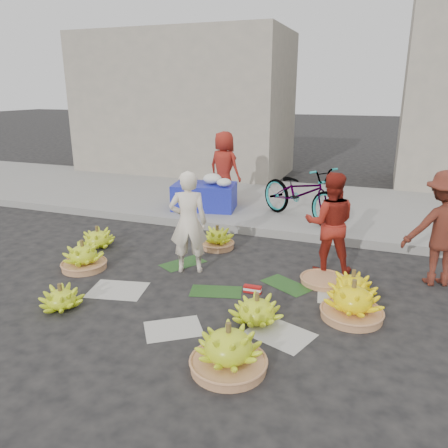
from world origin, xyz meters
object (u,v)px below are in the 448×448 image
(banana_bunch_0, at_px, (83,257))
(banana_bunch_4, at_px, (353,302))
(vendor_cream, at_px, (188,222))
(flower_table, at_px, (205,195))
(bicycle, at_px, (301,193))

(banana_bunch_0, distance_m, banana_bunch_4, 3.72)
(banana_bunch_4, relative_size, vendor_cream, 0.47)
(banana_bunch_0, xyz_separation_m, vendor_cream, (1.44, 0.47, 0.53))
(vendor_cream, xyz_separation_m, flower_table, (-0.92, 2.76, -0.30))
(vendor_cream, distance_m, bicycle, 2.87)
(flower_table, height_order, bicycle, bicycle)
(vendor_cream, bearing_deg, banana_bunch_0, -3.25)
(bicycle, bearing_deg, flower_table, 121.52)
(banana_bunch_4, xyz_separation_m, vendor_cream, (-2.27, 0.57, 0.52))
(banana_bunch_4, relative_size, flower_table, 0.50)
(banana_bunch_4, relative_size, bicycle, 0.35)
(vendor_cream, xyz_separation_m, bicycle, (1.04, 2.68, -0.08))
(flower_table, distance_m, bicycle, 1.98)
(banana_bunch_4, bearing_deg, banana_bunch_0, 178.32)
(banana_bunch_4, distance_m, flower_table, 4.62)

